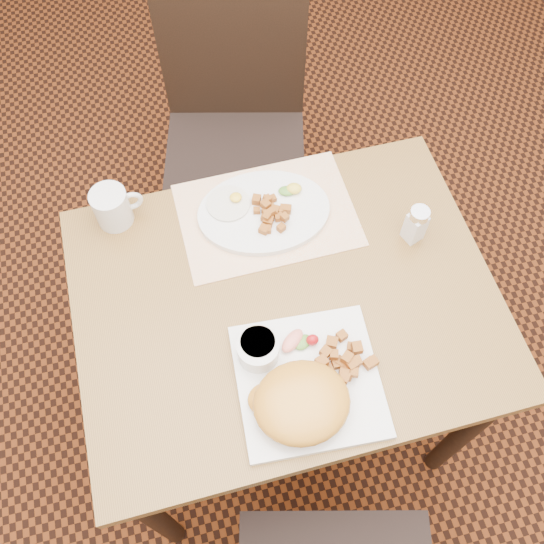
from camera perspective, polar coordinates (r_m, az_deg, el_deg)
The scene contains 15 objects.
ground at distance 2.00m, azimuth 0.91°, elevation -12.10°, with size 8.00×8.00×0.00m, color black.
table at distance 1.40m, azimuth 1.28°, elevation -4.50°, with size 0.90×0.70×0.75m.
chair_far at distance 1.88m, azimuth -3.55°, elevation 14.05°, with size 0.52×0.52×0.97m.
placemat at distance 1.40m, azimuth -0.47°, elevation 5.40°, with size 0.40×0.28×0.00m, color white.
plate_square at distance 1.22m, azimuth 3.44°, elevation -10.21°, with size 0.28×0.28×0.02m, color silver.
plate_oval at distance 1.40m, azimuth -0.77°, elevation 5.67°, with size 0.30×0.23×0.02m, color silver, non-canonical shape.
hollandaise_mound at distance 1.16m, azimuth 2.71°, elevation -12.20°, with size 0.19×0.17×0.07m.
ramekin at distance 1.21m, azimuth -1.32°, elevation -7.26°, with size 0.08×0.09×0.05m.
garnish_sq at distance 1.23m, azimuth 2.58°, elevation -6.49°, with size 0.09×0.06×0.03m.
fried_egg at distance 1.40m, azimuth -4.04°, elevation 6.52°, with size 0.10×0.10×0.02m.
garnish_ov at distance 1.41m, azimuth 1.82°, elevation 7.78°, with size 0.06×0.04×0.02m.
salt_shaker at distance 1.37m, azimuth 13.40°, elevation 4.42°, with size 0.05×0.05×0.10m.
coffee_mug at distance 1.41m, azimuth -14.76°, elevation 5.94°, with size 0.11×0.08×0.09m.
home_fries_sq at distance 1.22m, azimuth 6.70°, elevation -8.29°, with size 0.13×0.12×0.04m.
home_fries_ov at distance 1.37m, azimuth -0.15°, elevation 5.64°, with size 0.09×0.11×0.03m.
Camera 1 is at (-0.18, -0.55, 1.91)m, focal length 40.00 mm.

